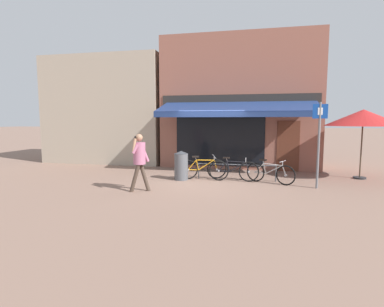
{
  "coord_description": "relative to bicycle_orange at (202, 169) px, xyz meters",
  "views": [
    {
      "loc": [
        1.67,
        -10.24,
        2.12
      ],
      "look_at": [
        -0.35,
        -0.82,
        1.05
      ],
      "focal_mm": 28.0,
      "sensor_mm": 36.0,
      "label": 1
    }
  ],
  "objects": [
    {
      "name": "ground_plane",
      "position": [
        0.19,
        -0.28,
        -0.38
      ],
      "size": [
        160.0,
        160.0,
        0.0
      ],
      "primitive_type": "plane",
      "color": "#846656"
    },
    {
      "name": "shop_front",
      "position": [
        1.09,
        3.91,
        2.53
      ],
      "size": [
        6.97,
        4.82,
        5.83
      ],
      "color": "#8E5647",
      "rests_on": "ground_plane"
    },
    {
      "name": "neighbour_building",
      "position": [
        -5.6,
        4.43,
        2.24
      ],
      "size": [
        6.0,
        4.0,
        5.24
      ],
      "color": "tan",
      "rests_on": "ground_plane"
    },
    {
      "name": "bike_rack_rail",
      "position": [
        1.21,
        0.09,
        0.08
      ],
      "size": [
        2.82,
        0.04,
        0.57
      ],
      "color": "#47494F",
      "rests_on": "ground_plane"
    },
    {
      "name": "bicycle_orange",
      "position": [
        0.0,
        0.0,
        0.0
      ],
      "size": [
        1.72,
        0.73,
        0.88
      ],
      "rotation": [
        0.14,
        0.0,
        0.34
      ],
      "color": "black",
      "rests_on": "ground_plane"
    },
    {
      "name": "bicycle_black",
      "position": [
        1.13,
        -0.11,
        -0.01
      ],
      "size": [
        1.74,
        0.52,
        0.85
      ],
      "rotation": [
        -0.07,
        0.0,
        0.01
      ],
      "color": "black",
      "rests_on": "ground_plane"
    },
    {
      "name": "bicycle_silver",
      "position": [
        2.36,
        -0.23,
        -0.02
      ],
      "size": [
        1.59,
        0.8,
        0.8
      ],
      "rotation": [
        -0.0,
        0.0,
        -0.43
      ],
      "color": "black",
      "rests_on": "ground_plane"
    },
    {
      "name": "pedestrian_adult",
      "position": [
        -1.51,
        -2.23,
        0.68
      ],
      "size": [
        0.58,
        0.63,
        1.74
      ],
      "rotation": [
        0.0,
        0.0,
        3.22
      ],
      "color": "#47382D",
      "rests_on": "ground_plane"
    },
    {
      "name": "litter_bin",
      "position": [
        -0.72,
        -0.28,
        0.14
      ],
      "size": [
        0.49,
        0.49,
        1.04
      ],
      "color": "#515459",
      "rests_on": "ground_plane"
    },
    {
      "name": "parking_sign",
      "position": [
        3.76,
        -0.7,
        1.24
      ],
      "size": [
        0.44,
        0.07,
        2.67
      ],
      "color": "slate",
      "rests_on": "ground_plane"
    },
    {
      "name": "cafe_parasol",
      "position": [
        5.6,
        1.29,
        1.83
      ],
      "size": [
        2.62,
        2.62,
        2.51
      ],
      "color": "#4C3D2D",
      "rests_on": "ground_plane"
    }
  ]
}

